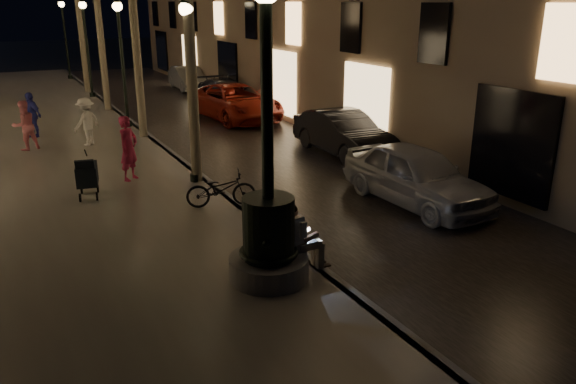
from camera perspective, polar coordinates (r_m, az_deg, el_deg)
ground at (r=22.11m, az=-14.53°, el=5.61°), size 120.00×120.00×0.00m
cobble_lane at (r=22.96m, az=-7.22°, el=6.56°), size 6.00×45.00×0.02m
promenade at (r=21.57m, az=-24.91°, el=4.39°), size 8.00×45.00×0.20m
curb_strip at (r=22.09m, az=-14.55°, el=5.86°), size 0.25×45.00×0.20m
fountain_lamppost at (r=9.61m, az=-2.00°, el=-3.32°), size 1.40×1.40×5.21m
seated_man_laptop at (r=9.99m, az=1.18°, el=-4.39°), size 0.93×0.32×1.30m
lamp_curb_a at (r=14.83m, az=-10.01°, el=12.37°), size 0.36×0.36×4.81m
lamp_curb_b at (r=22.55m, az=-16.61°, el=14.02°), size 0.36×0.36×4.81m
lamp_curb_c at (r=30.41m, az=-19.85°, el=14.76°), size 0.36×0.36×4.81m
lamp_curb_d at (r=38.33m, az=-21.77°, el=15.17°), size 0.36×0.36×4.81m
stroller at (r=14.65m, az=-19.75°, el=1.67°), size 0.64×1.17×1.18m
car_front at (r=14.27m, az=12.90°, el=1.66°), size 1.90×4.38×1.47m
car_second at (r=18.63m, az=5.67°, el=5.98°), size 1.56×4.37×1.44m
car_third at (r=24.33m, az=-5.40°, el=9.07°), size 2.85×5.50×1.48m
car_rear at (r=27.21m, az=-6.38°, el=9.89°), size 1.92×4.54×1.31m
car_fifth at (r=33.19m, az=-10.16°, el=11.32°), size 1.61×4.05×1.31m
pedestrian_red at (r=15.73m, az=-15.89°, el=4.29°), size 0.76×0.74×1.75m
pedestrian_pink at (r=20.20m, az=-25.20°, el=6.13°), size 0.96×0.86×1.62m
pedestrian_white at (r=20.12m, az=-19.79°, el=6.75°), size 1.19×1.06×1.60m
pedestrian_blue at (r=22.09m, az=-24.61°, el=7.14°), size 0.82×1.00×1.60m
bicycle at (r=13.33m, az=-6.82°, el=0.31°), size 1.73×1.02×0.86m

